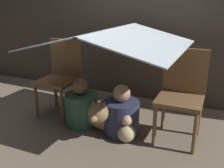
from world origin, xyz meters
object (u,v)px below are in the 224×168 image
object	(u,v)px
dog	(106,116)
person_second	(121,115)
person_front	(81,107)
chair_left	(61,74)
chair_right	(181,92)

from	to	relation	value
dog	person_second	bearing A→B (deg)	23.21
person_front	dog	world-z (taller)	person_front
chair_left	person_second	distance (m)	0.90
person_second	dog	xyz separation A→B (m)	(-0.14, -0.06, -0.02)
chair_right	person_front	world-z (taller)	chair_right
person_front	person_second	bearing A→B (deg)	0.02
person_second	dog	size ratio (longest dim) A/B	1.03
person_second	chair_right	bearing A→B (deg)	17.72
chair_left	dog	bearing A→B (deg)	-18.92
chair_right	person_second	size ratio (longest dim) A/B	1.68
chair_left	person_front	bearing A→B (deg)	-25.25
dog	chair_right	bearing A→B (deg)	18.91
chair_left	person_front	size ratio (longest dim) A/B	1.67
chair_left	chair_right	bearing A→B (deg)	-0.28
chair_right	person_second	world-z (taller)	chair_right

